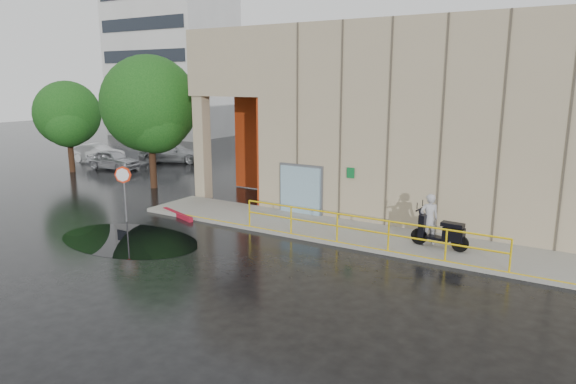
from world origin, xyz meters
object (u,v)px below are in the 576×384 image
(scooter, at_px, (441,223))
(car_c, at_px, (173,153))
(red_curb, at_px, (177,214))
(tree_far, at_px, (68,116))
(stop_sign, at_px, (123,181))
(car_b, at_px, (97,153))
(car_a, at_px, (113,160))
(person, at_px, (429,219))
(tree_near, at_px, (151,108))

(scooter, height_order, car_c, scooter)
(red_curb, bearing_deg, tree_far, 161.10)
(tree_far, bearing_deg, stop_sign, -27.53)
(stop_sign, relative_size, car_b, 0.60)
(car_c, bearing_deg, car_a, 137.03)
(stop_sign, distance_m, tree_far, 13.66)
(car_a, bearing_deg, car_c, -23.09)
(person, distance_m, tree_far, 23.99)
(red_curb, height_order, car_b, car_b)
(person, relative_size, car_c, 0.38)
(scooter, relative_size, tree_near, 0.28)
(car_b, distance_m, car_c, 5.44)
(car_c, bearing_deg, car_b, 93.38)
(scooter, relative_size, car_c, 0.42)
(tree_far, bearing_deg, car_c, 67.67)
(scooter, relative_size, car_b, 0.52)
(stop_sign, xyz_separation_m, car_c, (-9.41, 12.57, -1.03))
(scooter, bearing_deg, car_a, 170.60)
(scooter, distance_m, car_a, 23.50)
(scooter, xyz_separation_m, car_b, (-26.29, 7.05, -0.39))
(red_curb, distance_m, car_c, 15.20)
(car_a, bearing_deg, red_curb, -124.87)
(person, xyz_separation_m, scooter, (0.47, -0.22, -0.02))
(person, height_order, tree_far, tree_far)
(car_a, height_order, car_b, car_b)
(stop_sign, distance_m, red_curb, 2.67)
(car_b, bearing_deg, red_curb, -131.54)
(red_curb, bearing_deg, tree_near, 143.97)
(stop_sign, height_order, tree_near, tree_near)
(car_b, bearing_deg, tree_near, -127.00)
(red_curb, xyz_separation_m, car_b, (-15.40, 8.21, 0.55))
(car_a, distance_m, car_c, 4.37)
(car_b, relative_size, tree_near, 0.55)
(car_b, xyz_separation_m, tree_near, (10.25, -4.46, 3.66))
(red_curb, xyz_separation_m, tree_near, (-5.16, 3.75, 4.21))
(person, bearing_deg, tree_far, -40.83)
(person, xyz_separation_m, tree_far, (-23.65, 3.15, 2.48))
(tree_near, bearing_deg, car_c, 127.71)
(person, xyz_separation_m, red_curb, (-10.41, -1.38, -0.96))
(scooter, relative_size, car_a, 0.53)
(car_a, xyz_separation_m, tree_far, (-1.29, -2.14, 2.89))
(scooter, bearing_deg, tree_near, 174.99)
(car_a, relative_size, car_b, 0.96)
(scooter, relative_size, red_curb, 0.83)
(car_a, height_order, tree_near, tree_near)
(stop_sign, distance_m, car_a, 13.66)
(person, xyz_separation_m, car_c, (-21.06, 9.46, -0.36))
(stop_sign, xyz_separation_m, tree_near, (-3.93, 5.48, 2.59))
(tree_far, bearing_deg, person, -7.58)
(car_b, bearing_deg, car_c, -74.54)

